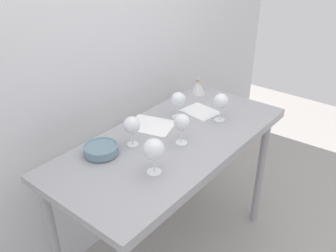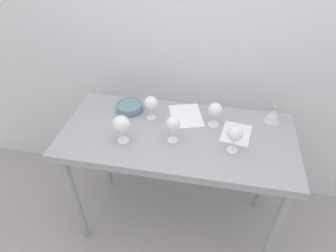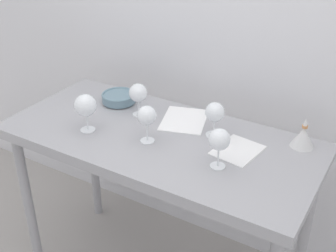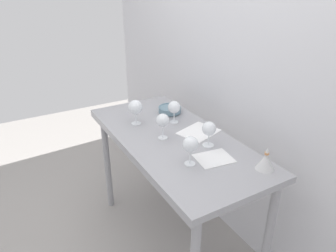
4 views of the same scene
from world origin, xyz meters
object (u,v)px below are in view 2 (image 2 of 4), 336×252
tasting_sheet_upper (236,133)px  tasting_bowl (130,106)px  wine_glass_near_center (173,124)px  wine_glass_near_left (121,125)px  wine_glass_far_right (215,110)px  wine_glass_far_left (151,104)px  decanter_funnel (273,115)px  wine_glass_near_right (235,134)px  tasting_sheet_lower (186,116)px

tasting_sheet_upper → tasting_bowl: (-0.69, 0.11, 0.03)m
tasting_sheet_upper → tasting_bowl: tasting_bowl is taller
wine_glass_near_center → wine_glass_near_left: bearing=-168.5°
wine_glass_far_right → tasting_bowl: bearing=174.7°
wine_glass_far_left → tasting_bowl: (-0.16, 0.06, -0.08)m
wine_glass_near_center → decanter_funnel: wine_glass_near_center is taller
wine_glass_far_right → decanter_funnel: bearing=17.0°
tasting_sheet_upper → decanter_funnel: bearing=46.3°
wine_glass_far_left → tasting_sheet_upper: 0.55m
wine_glass_near_left → tasting_bowl: 0.32m
tasting_sheet_upper → decanter_funnel: 0.28m
wine_glass_far_right → wine_glass_near_right: bearing=-60.6°
wine_glass_near_center → wine_glass_far_right: (0.22, 0.19, -0.01)m
wine_glass_far_left → decanter_funnel: wine_glass_far_left is taller
wine_glass_far_right → wine_glass_near_right: size_ratio=0.95×
wine_glass_near_left → tasting_bowl: wine_glass_near_left is taller
tasting_sheet_lower → decanter_funnel: decanter_funnel is taller
wine_glass_near_right → tasting_sheet_upper: (0.02, 0.15, -0.12)m
wine_glass_near_left → tasting_sheet_lower: bearing=43.2°
wine_glass_far_right → wine_glass_near_center: bearing=-139.2°
wine_glass_near_center → decanter_funnel: 0.66m
wine_glass_far_left → tasting_sheet_lower: bearing=16.6°
tasting_bowl → tasting_sheet_upper: bearing=-9.4°
tasting_sheet_lower → tasting_sheet_upper: bearing=-38.1°
wine_glass_near_center → wine_glass_near_left: 0.29m
wine_glass_far_left → wine_glass_near_right: (0.51, -0.21, 0.01)m
tasting_sheet_upper → wine_glass_far_left: bearing=-177.9°
wine_glass_far_right → tasting_bowl: size_ratio=0.91×
decanter_funnel → wine_glass_far_left: bearing=-171.2°
tasting_bowl → decanter_funnel: decanter_funnel is taller
wine_glass_far_right → tasting_sheet_lower: bearing=162.5°
wine_glass_far_left → wine_glass_near_center: (0.17, -0.18, 0.01)m
wine_glass_near_right → tasting_bowl: size_ratio=0.97×
wine_glass_near_left → tasting_bowl: size_ratio=1.01×
wine_glass_far_left → wine_glass_near_left: wine_glass_near_left is taller
wine_glass_far_right → wine_glass_near_right: 0.24m
tasting_sheet_upper → tasting_bowl: bearing=178.7°
tasting_sheet_lower → decanter_funnel: 0.54m
tasting_bowl → decanter_funnel: 0.91m
wine_glass_far_right → wine_glass_near_right: (0.12, -0.21, 0.01)m
wine_glass_near_right → wine_glass_far_left: bearing=158.2°
wine_glass_near_right → decanter_funnel: size_ratio=1.27×
wine_glass_near_left → tasting_bowl: bearing=99.2°
wine_glass_near_right → decanter_funnel: 0.41m
wine_glass_far_left → decanter_funnel: 0.76m
tasting_sheet_lower → wine_glass_near_left: bearing=-154.4°
wine_glass_near_left → decanter_funnel: (0.86, 0.36, -0.08)m
wine_glass_far_left → wine_glass_far_right: wine_glass_far_left is taller
wine_glass_near_center → tasting_sheet_lower: 0.28m
wine_glass_near_left → wine_glass_far_right: wine_glass_near_left is taller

